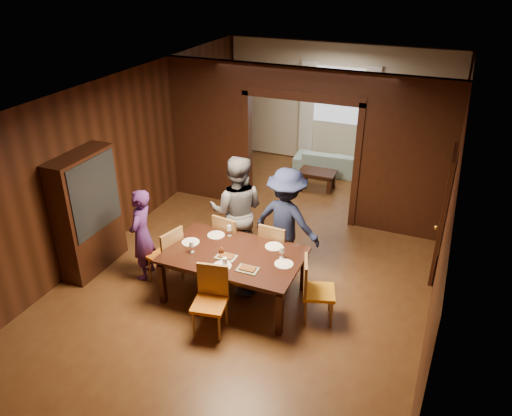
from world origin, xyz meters
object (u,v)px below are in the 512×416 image
at_px(chair_far_l, 232,239).
at_px(sofa, 335,162).
at_px(coffee_table, 317,180).
at_px(chair_near, 209,302).
at_px(person_grey, 237,211).
at_px(chair_right, 319,290).
at_px(person_purple, 142,235).
at_px(dining_table, 234,275).
at_px(chair_far_r, 276,248).
at_px(chair_left, 165,254).
at_px(hutch, 88,213).
at_px(person_navy, 286,220).

bearing_deg(chair_far_l, sofa, -89.35).
distance_m(coffee_table, chair_near, 5.10).
height_order(person_grey, chair_right, person_grey).
relative_size(coffee_table, chair_far_l, 0.82).
height_order(person_purple, dining_table, person_purple).
bearing_deg(chair_far_r, chair_far_l, 5.01).
height_order(person_purple, chair_far_l, person_purple).
height_order(dining_table, chair_left, chair_left).
xyz_separation_m(chair_far_l, hutch, (-2.08, -0.92, 0.52)).
distance_m(person_navy, coffee_table, 3.31).
xyz_separation_m(person_navy, chair_far_l, (-0.85, -0.26, -0.40)).
height_order(chair_left, chair_far_r, same).
distance_m(person_navy, dining_table, 1.24).
height_order(chair_left, chair_right, same).
height_order(sofa, hutch, hutch).
xyz_separation_m(person_grey, chair_far_l, (-0.04, -0.15, -0.46)).
distance_m(sofa, coffee_table, 0.97).
bearing_deg(chair_near, person_navy, 66.77).
distance_m(chair_right, chair_near, 1.54).
distance_m(sofa, chair_far_r, 4.41).
bearing_deg(chair_near, person_purple, 143.17).
distance_m(person_purple, chair_far_l, 1.45).
height_order(coffee_table, chair_right, chair_right).
bearing_deg(chair_right, sofa, -5.97).
xyz_separation_m(person_purple, hutch, (-0.93, -0.08, 0.24)).
xyz_separation_m(chair_left, hutch, (-1.31, -0.10, 0.52)).
bearing_deg(person_grey, chair_far_r, 154.89).
height_order(person_purple, chair_left, person_purple).
bearing_deg(sofa, chair_near, 84.35).
bearing_deg(hutch, coffee_table, 59.96).
bearing_deg(sofa, chair_left, 71.34).
xyz_separation_m(chair_right, chair_far_r, (-0.94, 0.81, 0.00)).
bearing_deg(sofa, chair_far_r, 88.28).
bearing_deg(chair_left, coffee_table, 179.81).
relative_size(sofa, dining_table, 0.94).
height_order(chair_left, chair_near, same).
relative_size(person_grey, coffee_table, 2.37).
xyz_separation_m(chair_right, chair_far_l, (-1.72, 0.78, 0.00)).
distance_m(chair_left, chair_near, 1.44).
height_order(person_purple, chair_far_r, person_purple).
bearing_deg(person_navy, chair_left, 43.82).
xyz_separation_m(coffee_table, hutch, (-2.54, -4.40, 0.80)).
bearing_deg(chair_far_l, chair_near, 113.19).
distance_m(coffee_table, chair_left, 4.48).
bearing_deg(chair_far_l, person_navy, -154.46).
bearing_deg(person_grey, chair_near, 86.49).
bearing_deg(coffee_table, chair_far_r, -84.69).
xyz_separation_m(chair_left, chair_far_r, (1.55, 0.85, 0.00)).
bearing_deg(coffee_table, chair_right, -73.49).
distance_m(coffee_table, chair_far_r, 3.48).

